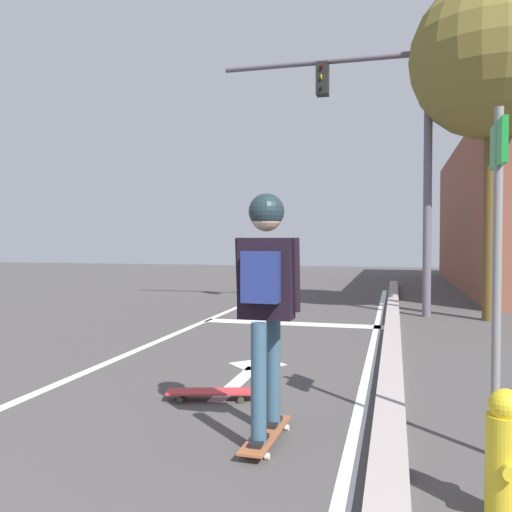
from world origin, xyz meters
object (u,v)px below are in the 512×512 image
skater (266,280)px  traffic_signal_mast (381,131)px  spare_skateboard (211,392)px  roadside_tree (492,59)px  street_sign_post (498,231)px  skateboard (266,434)px  fire_hydrant (505,456)px

skater → traffic_signal_mast: size_ratio=0.33×
spare_skateboard → roadside_tree: size_ratio=0.13×
skater → street_sign_post: bearing=6.5°
skateboard → skater: bearing=-92.0°
spare_skateboard → street_sign_post: bearing=-17.1°
skater → spare_skateboard: skater is taller
fire_hydrant → street_sign_post: bearing=83.5°
skateboard → traffic_signal_mast: traffic_signal_mast is taller
spare_skateboard → skateboard: bearing=-49.8°
skater → fire_hydrant: bearing=-26.0°
skater → fire_hydrant: skater is taller
skater → roadside_tree: bearing=69.2°
fire_hydrant → traffic_signal_mast: bearing=96.2°
fire_hydrant → roadside_tree: (1.11, 7.50, 4.43)m
street_sign_post → fire_hydrant: bearing=-96.5°
roadside_tree → skater: bearing=-110.8°
traffic_signal_mast → skater: bearing=-95.1°
skater → spare_skateboard: size_ratio=2.07×
traffic_signal_mast → roadside_tree: size_ratio=0.84×
spare_skateboard → roadside_tree: 8.24m
skateboard → street_sign_post: bearing=5.9°
traffic_signal_mast → fire_hydrant: bearing=-83.8°
traffic_signal_mast → street_sign_post: bearing=-82.1°
skateboard → fire_hydrant: bearing=-26.5°
spare_skateboard → fire_hydrant: bearing=-36.0°
roadside_tree → spare_skateboard: bearing=-119.4°
spare_skateboard → fire_hydrant: fire_hydrant is taller
skater → roadside_tree: size_ratio=0.28×
skateboard → street_sign_post: size_ratio=0.36×
skateboard → traffic_signal_mast: 7.87m
skateboard → skater: skater is taller
skateboard → spare_skateboard: (-0.74, 0.88, 0.01)m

